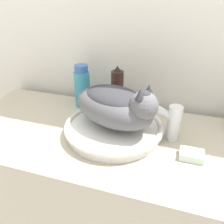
{
  "coord_description": "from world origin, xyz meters",
  "views": [
    {
      "loc": [
        0.22,
        -0.42,
        1.33
      ],
      "look_at": [
        -0.0,
        0.25,
        0.95
      ],
      "focal_mm": 38.0,
      "sensor_mm": 36.0,
      "label": 1
    }
  ],
  "objects_px": {
    "cat": "(116,104)",
    "mouthwash_bottle": "(82,87)",
    "soap_bar": "(192,155)",
    "faucet": "(170,120)",
    "hairspray_can_black": "(117,91)"
  },
  "relations": [
    {
      "from": "hairspray_can_black",
      "to": "soap_bar",
      "type": "height_order",
      "value": "hairspray_can_black"
    },
    {
      "from": "mouthwash_bottle",
      "to": "soap_bar",
      "type": "bearing_deg",
      "value": -26.38
    },
    {
      "from": "cat",
      "to": "mouthwash_bottle",
      "type": "relative_size",
      "value": 1.86
    },
    {
      "from": "mouthwash_bottle",
      "to": "soap_bar",
      "type": "relative_size",
      "value": 2.52
    },
    {
      "from": "cat",
      "to": "faucet",
      "type": "distance_m",
      "value": 0.19
    },
    {
      "from": "cat",
      "to": "hairspray_can_black",
      "type": "bearing_deg",
      "value": 126.33
    },
    {
      "from": "hairspray_can_black",
      "to": "soap_bar",
      "type": "distance_m",
      "value": 0.4
    },
    {
      "from": "cat",
      "to": "soap_bar",
      "type": "height_order",
      "value": "cat"
    },
    {
      "from": "faucet",
      "to": "soap_bar",
      "type": "bearing_deg",
      "value": 123.89
    },
    {
      "from": "hairspray_can_black",
      "to": "faucet",
      "type": "bearing_deg",
      "value": -32.2
    },
    {
      "from": "cat",
      "to": "mouthwash_bottle",
      "type": "xyz_separation_m",
      "value": [
        -0.21,
        0.18,
        -0.03
      ]
    },
    {
      "from": "cat",
      "to": "hairspray_can_black",
      "type": "relative_size",
      "value": 1.74
    },
    {
      "from": "faucet",
      "to": "mouthwash_bottle",
      "type": "height_order",
      "value": "mouthwash_bottle"
    },
    {
      "from": "cat",
      "to": "faucet",
      "type": "height_order",
      "value": "cat"
    },
    {
      "from": "faucet",
      "to": "mouthwash_bottle",
      "type": "relative_size",
      "value": 0.85
    }
  ]
}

